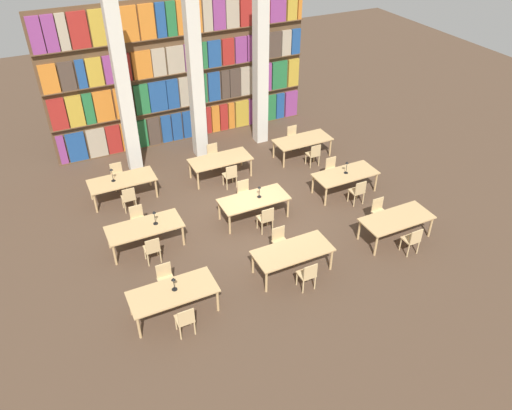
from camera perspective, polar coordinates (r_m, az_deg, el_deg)
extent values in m
plane|color=#4C3828|center=(15.95, -0.44, -1.44)|extent=(40.00, 40.00, 0.00)
cube|color=brown|center=(19.77, -8.42, 14.80)|extent=(10.21, 0.06, 5.50)
cube|color=brown|center=(20.86, -7.78, 7.75)|extent=(10.21, 0.35, 0.03)
cube|color=#84387A|center=(19.85, -21.30, 5.93)|extent=(0.26, 0.20, 1.12)
cube|color=navy|center=(19.87, -19.82, 6.30)|extent=(0.67, 0.20, 1.12)
cube|color=tan|center=(19.93, -17.72, 6.83)|extent=(0.68, 0.20, 1.12)
cube|color=maroon|center=(20.00, -15.95, 7.26)|extent=(0.54, 0.20, 1.12)
cube|color=orange|center=(20.08, -14.39, 7.64)|extent=(0.52, 0.20, 1.12)
cube|color=#236B38|center=(20.16, -12.91, 7.99)|extent=(0.40, 0.20, 1.12)
cube|color=#47382D|center=(20.25, -11.60, 8.29)|extent=(0.46, 0.20, 1.12)
cube|color=navy|center=(20.36, -10.24, 8.61)|extent=(0.39, 0.20, 1.12)
cube|color=navy|center=(20.46, -9.05, 8.87)|extent=(0.40, 0.20, 1.12)
cube|color=navy|center=(20.59, -7.75, 9.16)|extent=(0.46, 0.20, 1.12)
cube|color=maroon|center=(20.76, -6.11, 9.52)|extent=(0.68, 0.20, 1.12)
cube|color=orange|center=(20.93, -4.68, 9.83)|extent=(0.33, 0.20, 1.12)
cube|color=maroon|center=(21.05, -3.75, 10.02)|extent=(0.33, 0.20, 1.12)
cube|color=orange|center=(21.17, -2.89, 10.20)|extent=(0.25, 0.20, 1.12)
cube|color=#B7932D|center=(21.34, -1.66, 10.45)|extent=(0.59, 0.20, 1.12)
cube|color=#84387A|center=(21.55, -0.33, 10.71)|extent=(0.45, 0.20, 1.12)
cube|color=#47382D|center=(21.73, 0.77, 10.93)|extent=(0.33, 0.20, 1.12)
cube|color=#236B38|center=(21.89, 1.71, 11.11)|extent=(0.40, 0.20, 1.12)
cube|color=navy|center=(22.07, 2.71, 11.29)|extent=(0.37, 0.20, 1.12)
cube|color=#84387A|center=(22.32, 3.96, 11.52)|extent=(0.57, 0.20, 1.12)
cube|color=brown|center=(20.27, -8.09, 11.20)|extent=(10.21, 0.35, 0.03)
cube|color=maroon|center=(19.27, -21.73, 9.64)|extent=(0.58, 0.20, 1.16)
cube|color=#B7932D|center=(19.30, -19.98, 10.07)|extent=(0.54, 0.20, 1.16)
cube|color=#236B38|center=(19.34, -18.59, 10.41)|extent=(0.34, 0.20, 1.16)
cube|color=orange|center=(19.40, -17.02, 10.78)|extent=(0.67, 0.20, 1.16)
cube|color=orange|center=(19.50, -14.89, 11.28)|extent=(0.68, 0.20, 1.16)
cube|color=#236B38|center=(19.62, -12.95, 11.71)|extent=(0.54, 0.20, 1.16)
cube|color=navy|center=(19.75, -11.17, 12.10)|extent=(0.67, 0.20, 1.16)
cube|color=navy|center=(19.89, -9.53, 12.44)|extent=(0.45, 0.20, 1.16)
cube|color=tan|center=(20.01, -8.26, 12.70)|extent=(0.37, 0.20, 1.16)
cube|color=tan|center=(20.12, -7.13, 12.93)|extent=(0.30, 0.20, 1.16)
cube|color=#236B38|center=(20.23, -6.12, 13.12)|extent=(0.32, 0.20, 1.16)
cube|color=navy|center=(20.38, -4.86, 13.36)|extent=(0.49, 0.20, 1.16)
cube|color=#47382D|center=(20.55, -3.57, 13.60)|extent=(0.34, 0.20, 1.16)
cube|color=#47382D|center=(20.70, -2.46, 13.80)|extent=(0.45, 0.20, 1.16)
cube|color=tan|center=(20.90, -1.08, 14.04)|extent=(0.57, 0.20, 1.16)
cube|color=tan|center=(21.08, 0.11, 14.25)|extent=(0.30, 0.20, 1.16)
cube|color=#84387A|center=(21.26, 1.16, 14.42)|extent=(0.42, 0.20, 1.16)
cube|color=#236B38|center=(21.52, 2.64, 14.65)|extent=(0.68, 0.20, 1.16)
cube|color=#B7932D|center=(21.82, 4.22, 14.89)|extent=(0.48, 0.20, 1.16)
cube|color=brown|center=(19.76, -8.43, 14.84)|extent=(10.21, 0.35, 0.03)
cube|color=orange|center=(18.80, -22.59, 13.18)|extent=(0.58, 0.20, 1.00)
cube|color=#47382D|center=(18.83, -20.79, 13.63)|extent=(0.50, 0.20, 1.00)
cube|color=navy|center=(18.87, -19.38, 13.96)|extent=(0.30, 0.20, 1.00)
cube|color=#B7932D|center=(18.92, -17.98, 14.29)|extent=(0.53, 0.20, 1.00)
cube|color=#84387A|center=(18.99, -16.38, 14.64)|extent=(0.42, 0.20, 1.00)
cube|color=maroon|center=(19.07, -14.92, 14.96)|extent=(0.50, 0.20, 1.00)
cube|color=orange|center=(19.20, -12.93, 15.38)|extent=(0.69, 0.20, 1.00)
cube|color=tan|center=(19.33, -11.09, 15.74)|extent=(0.50, 0.20, 1.00)
cube|color=tan|center=(19.50, -9.22, 16.10)|extent=(0.66, 0.20, 1.00)
cube|color=#84387A|center=(19.63, -7.81, 16.36)|extent=(0.27, 0.20, 1.00)
cube|color=#236B38|center=(19.77, -6.51, 16.59)|extent=(0.59, 0.20, 1.00)
cube|color=navy|center=(19.96, -4.84, 16.87)|extent=(0.51, 0.20, 1.00)
cube|color=maroon|center=(20.16, -3.27, 17.12)|extent=(0.48, 0.20, 1.00)
cube|color=#84387A|center=(20.37, -1.80, 17.34)|extent=(0.48, 0.20, 1.00)
cube|color=#84387A|center=(20.56, -0.52, 17.53)|extent=(0.39, 0.20, 1.00)
cube|color=#47382D|center=(20.72, 0.51, 17.67)|extent=(0.34, 0.20, 1.00)
cube|color=#47382D|center=(20.96, 1.95, 17.86)|extent=(0.68, 0.20, 1.00)
cube|color=tan|center=(21.22, 3.42, 18.04)|extent=(0.41, 0.20, 1.00)
cube|color=navy|center=(21.43, 4.50, 18.17)|extent=(0.38, 0.20, 1.00)
cube|color=brown|center=(19.34, -8.79, 18.66)|extent=(10.21, 0.35, 0.03)
cube|color=#84387A|center=(18.36, -23.90, 17.34)|extent=(0.42, 0.20, 1.20)
cube|color=#84387A|center=(18.39, -22.50, 17.68)|extent=(0.40, 0.20, 1.20)
cube|color=tan|center=(18.41, -21.24, 17.98)|extent=(0.32, 0.20, 1.20)
cube|color=maroon|center=(18.46, -19.62, 18.34)|extent=(0.62, 0.20, 1.20)
cube|color=#B7932D|center=(18.54, -17.71, 18.76)|extent=(0.48, 0.20, 1.20)
cube|color=#236B38|center=(18.61, -16.24, 19.06)|extent=(0.41, 0.20, 1.20)
cube|color=orange|center=(18.71, -14.48, 19.41)|extent=(0.67, 0.20, 1.20)
cube|color=orange|center=(18.85, -12.40, 19.80)|extent=(0.55, 0.20, 1.20)
cube|color=navy|center=(18.97, -10.88, 20.07)|extent=(0.34, 0.20, 1.20)
cube|color=#236B38|center=(19.07, -9.72, 20.26)|extent=(0.35, 0.20, 1.20)
cube|color=orange|center=(19.20, -8.34, 20.48)|extent=(0.50, 0.20, 1.20)
cube|color=orange|center=(19.35, -6.84, 20.71)|extent=(0.37, 0.20, 1.20)
cube|color=tan|center=(19.49, -5.62, 20.89)|extent=(0.36, 0.20, 1.20)
cube|color=#84387A|center=(19.65, -4.29, 21.07)|extent=(0.48, 0.20, 1.20)
cube|color=tan|center=(19.84, -2.78, 21.26)|extent=(0.52, 0.20, 1.20)
cube|color=maroon|center=(20.07, -1.17, 21.45)|extent=(0.50, 0.20, 1.20)
cube|color=maroon|center=(20.33, 0.59, 21.63)|extent=(0.67, 0.20, 1.20)
cube|color=#84387A|center=(20.64, 2.46, 21.81)|extent=(0.68, 0.20, 1.20)
cube|color=#B7932D|center=(20.94, 4.10, 21.95)|extent=(0.42, 0.20, 1.20)
cube|color=orange|center=(21.10, 4.97, 22.02)|extent=(0.16, 0.20, 1.20)
cube|color=beige|center=(17.74, -14.90, 12.46)|extent=(0.46, 0.46, 6.00)
cube|color=beige|center=(18.33, -6.92, 14.11)|extent=(0.46, 0.46, 6.00)
cube|color=beige|center=(19.25, 0.52, 15.39)|extent=(0.46, 0.46, 6.00)
cube|color=tan|center=(12.58, -9.50, -9.76)|extent=(2.17, 0.98, 0.04)
cylinder|color=tan|center=(12.45, -13.24, -13.47)|extent=(0.07, 0.07, 0.70)
cylinder|color=tan|center=(12.76, -4.41, -10.83)|extent=(0.07, 0.07, 0.70)
cylinder|color=tan|center=(13.02, -14.17, -10.97)|extent=(0.07, 0.07, 0.70)
cylinder|color=tan|center=(13.32, -5.75, -8.52)|extent=(0.07, 0.07, 0.70)
cylinder|color=tan|center=(12.56, -9.14, -13.17)|extent=(0.04, 0.04, 0.44)
cylinder|color=tan|center=(12.61, -7.55, -12.69)|extent=(0.04, 0.04, 0.44)
cylinder|color=tan|center=(12.34, -8.63, -14.25)|extent=(0.04, 0.04, 0.44)
cylinder|color=tan|center=(12.39, -7.01, -13.76)|extent=(0.04, 0.04, 0.44)
cube|color=tan|center=(12.30, -8.17, -12.72)|extent=(0.42, 0.40, 0.04)
cube|color=tan|center=(12.00, -7.97, -12.59)|extent=(0.40, 0.03, 0.42)
cylinder|color=tan|center=(13.34, -9.12, -9.54)|extent=(0.04, 0.04, 0.44)
cylinder|color=tan|center=(13.29, -10.61, -9.97)|extent=(0.04, 0.04, 0.44)
cylinder|color=tan|center=(13.58, -9.57, -8.61)|extent=(0.04, 0.04, 0.44)
cylinder|color=tan|center=(13.53, -11.03, -9.03)|extent=(0.04, 0.04, 0.44)
cube|color=tan|center=(13.27, -10.19, -8.54)|extent=(0.42, 0.40, 0.04)
cube|color=tan|center=(13.25, -10.53, -7.32)|extent=(0.40, 0.03, 0.42)
cylinder|color=black|center=(12.60, -9.29, -9.48)|extent=(0.14, 0.14, 0.01)
cylinder|color=black|center=(12.49, -9.35, -8.96)|extent=(0.02, 0.02, 0.30)
cone|color=black|center=(12.36, -9.44, -8.34)|extent=(0.11, 0.11, 0.07)
cube|color=tan|center=(13.59, 4.23, -5.25)|extent=(2.17, 0.98, 0.04)
cylinder|color=tan|center=(13.21, 1.19, -8.76)|extent=(0.07, 0.07, 0.70)
cylinder|color=tan|center=(14.00, 8.59, -6.19)|extent=(0.07, 0.07, 0.70)
cylinder|color=tan|center=(13.75, -0.36, -6.62)|extent=(0.07, 0.07, 0.70)
cylinder|color=tan|center=(14.51, 6.84, -4.28)|extent=(0.07, 0.07, 0.70)
cylinder|color=tan|center=(13.52, 4.68, -8.39)|extent=(0.04, 0.04, 0.44)
cylinder|color=tan|center=(13.66, 6.00, -7.92)|extent=(0.04, 0.04, 0.44)
cylinder|color=tan|center=(13.31, 5.41, -9.29)|extent=(0.04, 0.04, 0.44)
cylinder|color=tan|center=(13.46, 6.75, -8.80)|extent=(0.04, 0.04, 0.44)
cube|color=tan|center=(13.32, 5.77, -7.85)|extent=(0.42, 0.40, 0.04)
cube|color=tan|center=(13.05, 6.24, -7.61)|extent=(0.40, 0.03, 0.42)
cylinder|color=tan|center=(14.35, 3.80, -5.29)|extent=(0.04, 0.04, 0.44)
cylinder|color=tan|center=(14.21, 2.52, -5.71)|extent=(0.04, 0.04, 0.44)
cylinder|color=tan|center=(14.57, 3.15, -4.51)|extent=(0.04, 0.04, 0.44)
cylinder|color=tan|center=(14.44, 1.89, -4.91)|extent=(0.04, 0.04, 0.44)
cube|color=tan|center=(14.24, 2.87, -4.37)|extent=(0.42, 0.40, 0.04)
cube|color=tan|center=(14.22, 2.55, -3.23)|extent=(0.40, 0.03, 0.42)
cube|color=tan|center=(15.28, 15.81, -1.49)|extent=(2.17, 0.98, 0.04)
cylinder|color=tan|center=(14.71, 13.55, -4.54)|extent=(0.07, 0.07, 0.70)
cylinder|color=tan|center=(15.87, 19.31, -2.39)|extent=(0.07, 0.07, 0.70)
cylinder|color=tan|center=(15.19, 11.71, -2.79)|extent=(0.07, 0.07, 0.70)
cylinder|color=tan|center=(16.32, 17.43, -0.83)|extent=(0.07, 0.07, 0.70)
cylinder|color=tan|center=(15.16, 16.18, -4.31)|extent=(0.04, 0.04, 0.44)
cylinder|color=tan|center=(15.37, 17.21, -3.91)|extent=(0.04, 0.04, 0.44)
cylinder|color=tan|center=(14.97, 16.99, -5.04)|extent=(0.04, 0.04, 0.44)
cylinder|color=tan|center=(15.18, 18.02, -4.63)|extent=(0.04, 0.04, 0.44)
cube|color=tan|center=(15.02, 17.25, -3.76)|extent=(0.42, 0.40, 0.04)
cube|color=tan|center=(14.79, 17.86, -3.47)|extent=(0.40, 0.03, 0.42)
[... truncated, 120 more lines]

